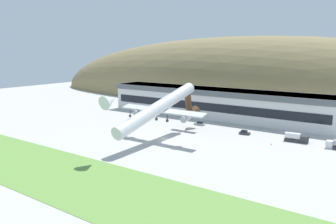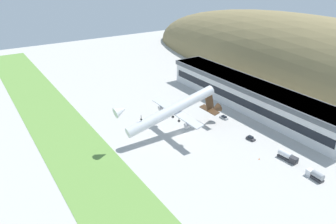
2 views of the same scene
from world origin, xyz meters
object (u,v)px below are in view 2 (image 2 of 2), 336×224
at_px(box_truck, 287,156).
at_px(traffic_cone_1, 259,159).
at_px(service_car_0, 224,117).
at_px(fuel_truck, 315,175).
at_px(terminal_building, 250,94).
at_px(cargo_airplane, 174,110).
at_px(traffic_cone_0, 183,105).
at_px(service_car_1, 251,138).

xyz_separation_m(box_truck, traffic_cone_1, (-5.93, -8.68, -1.21)).
distance_m(service_car_0, fuel_truck, 53.70).
height_order(terminal_building, cargo_airplane, cargo_airplane).
distance_m(cargo_airplane, traffic_cone_1, 39.70).
bearing_deg(cargo_airplane, traffic_cone_0, 137.40).
relative_size(cargo_airplane, service_car_0, 11.57).
relative_size(terminal_building, service_car_0, 24.07).
distance_m(service_car_1, box_truck, 18.62).
relative_size(service_car_0, fuel_truck, 0.71).
xyz_separation_m(service_car_1, traffic_cone_0, (-44.97, -3.41, -0.38)).
height_order(cargo_airplane, service_car_0, cargo_airplane).
xyz_separation_m(service_car_0, fuel_truck, (53.43, -5.26, 0.85)).
bearing_deg(service_car_1, traffic_cone_0, -175.67).
height_order(box_truck, traffic_cone_0, box_truck).
relative_size(service_car_1, traffic_cone_1, 7.13).
xyz_separation_m(terminal_building, service_car_0, (3.05, -19.68, -7.02)).
relative_size(service_car_0, traffic_cone_1, 7.90).
xyz_separation_m(terminal_building, cargo_airplane, (3.22, -48.76, 3.95)).
bearing_deg(cargo_airplane, box_truck, 32.27).
xyz_separation_m(cargo_airplane, service_car_1, (21.54, 24.96, -10.93)).
relative_size(fuel_truck, box_truck, 0.80).
distance_m(fuel_truck, traffic_cone_1, 20.39).
bearing_deg(traffic_cone_1, box_truck, 55.67).
xyz_separation_m(service_car_1, fuel_truck, (31.72, -1.13, 0.81)).
xyz_separation_m(fuel_truck, box_truck, (-13.13, 1.52, 0.02)).
relative_size(terminal_building, service_car_1, 26.64).
relative_size(terminal_building, traffic_cone_1, 190.09).
height_order(traffic_cone_0, traffic_cone_1, same).
distance_m(fuel_truck, traffic_cone_0, 76.74).
xyz_separation_m(fuel_truck, traffic_cone_0, (-76.69, -2.28, -1.19)).
height_order(service_car_0, box_truck, box_truck).
relative_size(service_car_0, service_car_1, 1.11).
bearing_deg(traffic_cone_1, cargo_airplane, -154.03).
bearing_deg(traffic_cone_0, fuel_truck, 1.70).
relative_size(fuel_truck, traffic_cone_0, 11.19).
xyz_separation_m(terminal_building, fuel_truck, (56.49, -24.94, -6.16)).
bearing_deg(cargo_airplane, terminal_building, 93.78).
relative_size(service_car_1, fuel_truck, 0.64).
distance_m(cargo_airplane, service_car_0, 31.09).
xyz_separation_m(service_car_0, service_car_1, (21.71, -4.13, 0.04)).
bearing_deg(traffic_cone_0, box_truck, 3.41).
distance_m(service_car_1, fuel_truck, 31.75).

